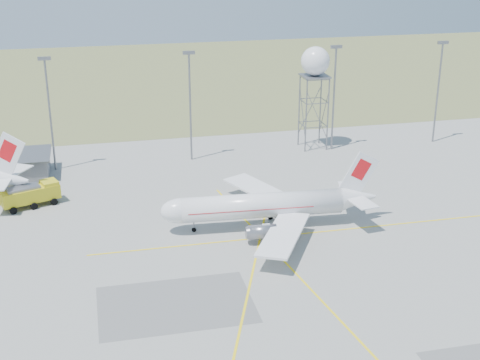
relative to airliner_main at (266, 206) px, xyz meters
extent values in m
plane|color=#A5A59F|center=(4.21, -33.51, -3.35)|extent=(400.00, 400.00, 0.00)
cube|color=#5E6839|center=(4.21, 106.49, -3.34)|extent=(400.00, 120.00, 0.03)
cylinder|color=slate|center=(-30.79, 32.49, 6.65)|extent=(0.36, 0.36, 20.00)
cube|color=slate|center=(-30.79, 32.49, 16.85)|extent=(2.20, 0.50, 0.60)
cylinder|color=slate|center=(-5.79, 32.49, 6.65)|extent=(0.36, 0.36, 20.00)
cube|color=slate|center=(-5.79, 32.49, 16.85)|extent=(2.20, 0.50, 0.60)
cylinder|color=slate|center=(22.21, 32.49, 6.65)|extent=(0.36, 0.36, 20.00)
cube|color=slate|center=(22.21, 32.49, 16.85)|extent=(2.20, 0.50, 0.60)
cylinder|color=slate|center=(44.21, 32.49, 6.65)|extent=(0.36, 0.36, 20.00)
cube|color=slate|center=(44.21, 32.49, 16.85)|extent=(2.20, 0.50, 0.60)
cylinder|color=white|center=(-0.55, 0.03, 0.09)|extent=(23.77, 5.08, 3.63)
ellipsoid|color=white|center=(-12.33, 0.76, 0.09)|extent=(6.02, 3.98, 3.63)
cube|color=black|center=(-13.41, 0.83, 0.64)|extent=(1.50, 2.08, 0.89)
cone|color=white|center=(13.94, -0.86, 0.37)|extent=(5.66, 3.96, 3.63)
cube|color=white|center=(13.94, -0.86, 4.18)|extent=(5.82, 0.63, 6.83)
cube|color=red|center=(14.12, -0.87, 4.81)|extent=(3.14, 0.50, 3.50)
cube|color=white|center=(13.67, 2.07, 0.82)|extent=(3.21, 5.16, 0.16)
cube|color=white|center=(13.31, -3.73, 0.82)|extent=(3.21, 5.16, 0.16)
cube|color=white|center=(1.31, 8.10, -0.81)|extent=(9.57, 15.08, 0.33)
cube|color=white|center=(0.30, -8.20, -0.81)|extent=(10.95, 14.78, 0.33)
cylinder|color=slate|center=(-1.13, 5.34, -1.63)|extent=(3.93, 2.32, 2.09)
cylinder|color=slate|center=(-1.78, -5.16, -1.63)|extent=(3.93, 2.32, 2.09)
cube|color=red|center=(-2.36, 0.15, 0.18)|extent=(18.34, 4.78, 0.11)
cylinder|color=black|center=(-10.51, 0.65, -2.95)|extent=(0.67, 0.67, 0.82)
cube|color=black|center=(1.26, -0.08, -2.95)|extent=(1.24, 5.49, 0.82)
cylinder|color=slate|center=(1.26, -0.08, -2.54)|extent=(0.23, 0.23, 1.63)
cone|color=white|center=(-36.92, 17.21, 0.73)|extent=(6.96, 5.74, 3.99)
cube|color=white|center=(-36.92, 17.21, 4.92)|extent=(6.12, 2.40, 7.50)
cube|color=red|center=(-36.73, 17.14, 5.61)|extent=(3.35, 1.46, 3.84)
cube|color=white|center=(-36.33, 20.38, 1.23)|extent=(4.83, 6.23, 0.18)
cylinder|color=slate|center=(16.63, 32.20, 3.85)|extent=(0.27, 0.27, 14.42)
cylinder|color=slate|center=(21.06, 32.20, 3.85)|extent=(0.27, 0.27, 14.42)
cylinder|color=slate|center=(21.06, 36.64, 3.85)|extent=(0.27, 0.27, 14.42)
cylinder|color=slate|center=(16.63, 36.64, 3.85)|extent=(0.27, 0.27, 14.42)
cube|color=slate|center=(18.85, 34.42, 11.06)|extent=(5.04, 5.04, 0.28)
sphere|color=white|center=(18.85, 34.42, 13.94)|extent=(5.54, 5.54, 5.54)
cube|color=gold|center=(-34.08, 15.74, -1.35)|extent=(9.48, 5.97, 2.20)
cube|color=gold|center=(-31.08, 16.87, -0.46)|extent=(3.23, 3.46, 1.40)
cube|color=black|center=(-30.43, 17.12, -0.36)|extent=(1.01, 2.47, 1.00)
cube|color=slate|center=(-35.01, 15.39, -0.06)|extent=(5.52, 4.01, 0.40)
camera|label=1|loc=(-23.59, -86.27, 38.07)|focal=50.00mm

